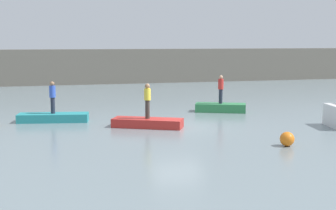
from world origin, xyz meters
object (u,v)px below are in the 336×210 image
(rowboat_teal, at_px, (53,118))
(person_yellow_shirt, at_px, (147,99))
(rowboat_red, at_px, (148,123))
(rowboat_green, at_px, (220,108))
(mooring_buoy, at_px, (287,139))
(person_red_shirt, at_px, (221,88))
(person_blue_shirt, at_px, (53,96))

(rowboat_teal, relative_size, person_yellow_shirt, 2.10)
(rowboat_red, bearing_deg, rowboat_teal, 174.26)
(rowboat_teal, height_order, person_yellow_shirt, person_yellow_shirt)
(rowboat_teal, relative_size, rowboat_red, 1.05)
(rowboat_green, height_order, mooring_buoy, mooring_buoy)
(rowboat_green, bearing_deg, person_yellow_shirt, -120.82)
(person_red_shirt, xyz_separation_m, mooring_buoy, (-0.83, -9.38, -1.14))
(rowboat_teal, distance_m, person_yellow_shirt, 5.38)
(rowboat_green, bearing_deg, person_blue_shirt, -150.79)
(mooring_buoy, bearing_deg, rowboat_teal, 136.65)
(mooring_buoy, bearing_deg, rowboat_green, 84.96)
(person_red_shirt, bearing_deg, rowboat_teal, -174.21)
(rowboat_teal, height_order, rowboat_red, rowboat_teal)
(rowboat_red, relative_size, rowboat_green, 1.16)
(person_red_shirt, distance_m, person_blue_shirt, 9.77)
(person_red_shirt, bearing_deg, rowboat_red, -144.23)
(rowboat_green, distance_m, person_blue_shirt, 9.83)
(rowboat_green, xyz_separation_m, person_blue_shirt, (-9.72, -0.99, 1.12))
(rowboat_teal, xyz_separation_m, rowboat_green, (9.72, 0.99, 0.03))
(person_yellow_shirt, xyz_separation_m, mooring_buoy, (4.48, -5.56, -1.10))
(rowboat_green, height_order, person_blue_shirt, person_blue_shirt)
(rowboat_teal, distance_m, person_red_shirt, 9.85)
(rowboat_red, relative_size, person_yellow_shirt, 1.99)
(rowboat_red, distance_m, mooring_buoy, 7.14)
(person_blue_shirt, bearing_deg, person_red_shirt, 5.79)
(rowboat_teal, bearing_deg, person_red_shirt, 16.23)
(person_blue_shirt, xyz_separation_m, mooring_buoy, (8.89, -8.39, -1.08))
(rowboat_teal, bearing_deg, mooring_buoy, -32.91)
(rowboat_teal, relative_size, person_red_shirt, 2.14)
(rowboat_teal, distance_m, rowboat_green, 9.77)
(rowboat_green, xyz_separation_m, person_yellow_shirt, (-5.31, -3.82, 1.14))
(rowboat_green, relative_size, mooring_buoy, 5.06)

